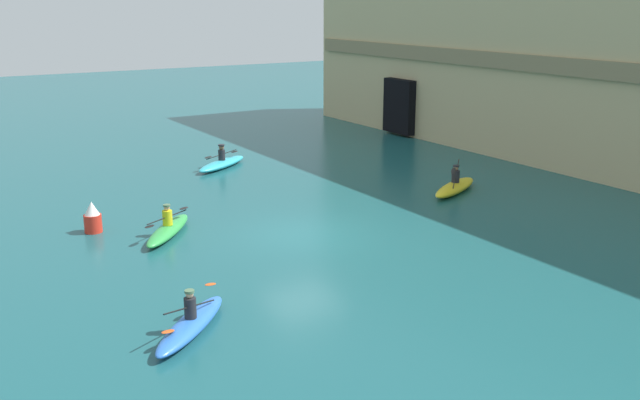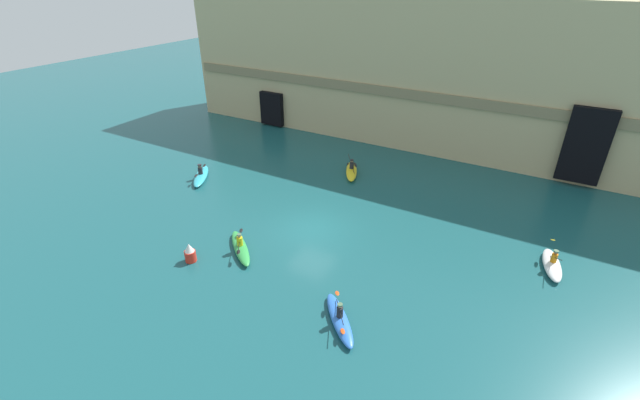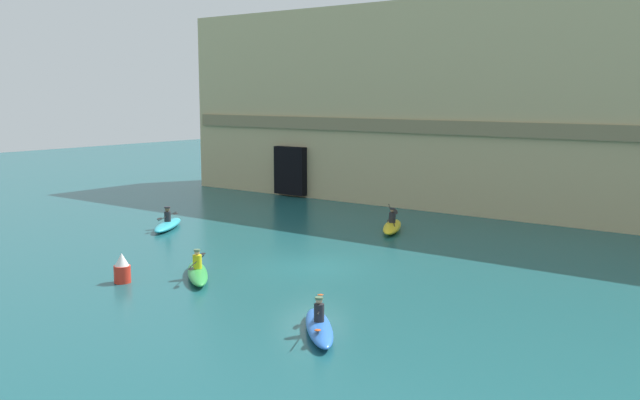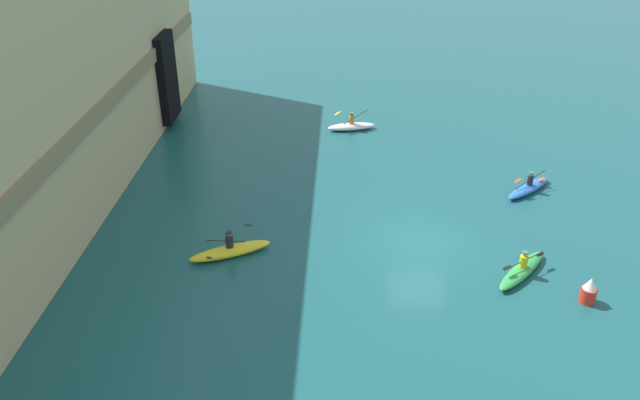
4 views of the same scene
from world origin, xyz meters
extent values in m
plane|color=#195156|center=(0.00, 0.00, 0.00)|extent=(120.00, 120.00, 0.00)
cube|color=#847555|center=(-0.05, 14.06, 4.71)|extent=(41.28, 0.24, 0.75)
cube|color=black|center=(12.95, 13.96, 2.93)|extent=(2.68, 0.70, 5.16)
ellipsoid|color=blue|center=(4.85, -5.82, 0.18)|extent=(2.78, 2.88, 0.36)
cylinder|color=#232328|center=(4.85, -5.82, 0.60)|extent=(0.28, 0.28, 0.49)
sphere|color=tan|center=(4.85, -5.82, 0.94)|extent=(0.18, 0.18, 0.18)
cylinder|color=#4C6B4C|center=(4.85, -5.82, 1.01)|extent=(0.23, 0.23, 0.06)
cylinder|color=black|center=(4.85, -5.82, 0.63)|extent=(1.21, 1.70, 0.52)
ellipsoid|color=#D84C19|center=(4.33, -5.08, 0.84)|extent=(0.40, 0.46, 0.15)
ellipsoid|color=#D84C19|center=(5.37, -6.56, 0.41)|extent=(0.40, 0.46, 0.15)
ellipsoid|color=white|center=(12.41, 2.86, 0.20)|extent=(1.42, 2.97, 0.41)
cylinder|color=orange|center=(12.41, 2.86, 0.64)|extent=(0.28, 0.28, 0.47)
sphere|color=brown|center=(12.41, 2.86, 0.97)|extent=(0.19, 0.19, 0.19)
cylinder|color=#4C6B4C|center=(12.41, 2.86, 1.05)|extent=(0.24, 0.24, 0.06)
cylinder|color=black|center=(12.41, 2.86, 0.66)|extent=(0.58, 1.92, 1.09)
ellipsoid|color=yellow|center=(12.65, 2.01, 0.19)|extent=(0.29, 0.45, 0.25)
ellipsoid|color=yellow|center=(12.17, 3.71, 1.13)|extent=(0.29, 0.45, 0.25)
ellipsoid|color=green|center=(-2.20, -3.78, 0.18)|extent=(3.09, 2.74, 0.37)
cylinder|color=gold|center=(-2.20, -3.78, 0.61)|extent=(0.32, 0.32, 0.49)
sphere|color=tan|center=(-2.20, -3.78, 0.95)|extent=(0.19, 0.19, 0.19)
cylinder|color=#4C6B4C|center=(-2.20, -3.78, 1.03)|extent=(0.24, 0.24, 0.06)
cylinder|color=black|center=(-2.20, -3.78, 0.63)|extent=(1.25, 1.79, 0.13)
ellipsoid|color=black|center=(-2.75, -2.99, 0.68)|extent=(0.40, 0.47, 0.07)
ellipsoid|color=black|center=(-1.66, -4.56, 0.59)|extent=(0.40, 0.47, 0.07)
ellipsoid|color=yellow|center=(-1.33, 7.93, 0.21)|extent=(2.17, 3.44, 0.43)
cylinder|color=#232328|center=(-1.33, 7.93, 0.67)|extent=(0.32, 0.32, 0.49)
sphere|color=#9E704C|center=(-1.33, 7.93, 1.02)|extent=(0.21, 0.21, 0.21)
cylinder|color=#232328|center=(-1.33, 7.93, 1.10)|extent=(0.26, 0.26, 0.06)
cylinder|color=black|center=(-1.33, 7.93, 0.70)|extent=(1.41, 1.58, 0.94)
ellipsoid|color=black|center=(-1.94, 8.62, 0.29)|extent=(0.42, 0.44, 0.22)
ellipsoid|color=black|center=(-0.72, 7.24, 1.10)|extent=(0.42, 0.44, 0.22)
cylinder|color=red|center=(-3.86, -5.76, 0.30)|extent=(0.58, 0.58, 0.60)
cone|color=white|center=(-3.86, -5.76, 0.83)|extent=(0.49, 0.49, 0.45)
camera|label=1|loc=(19.28, -11.26, 7.41)|focal=40.00mm
camera|label=2|loc=(10.87, -17.99, 13.43)|focal=24.00mm
camera|label=3|loc=(16.33, -20.72, 6.55)|focal=40.00mm
camera|label=4|loc=(-22.62, 3.39, 14.47)|focal=35.00mm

